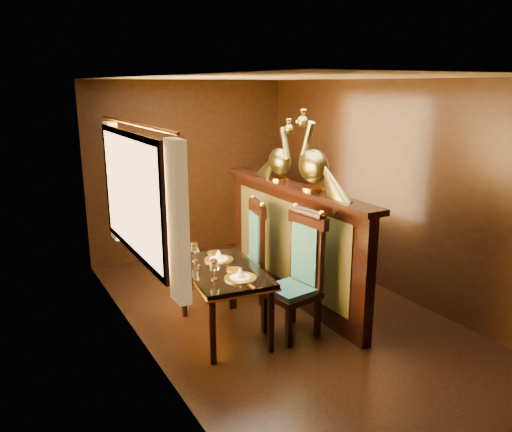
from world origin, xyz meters
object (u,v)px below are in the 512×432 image
object	(u,v)px
chair_left	(301,269)
peacock_left	(314,151)
peacock_right	(280,150)
dining_table	(224,275)
chair_right	(251,248)

from	to	relation	value
chair_left	peacock_left	distance (m)	1.21
peacock_left	peacock_right	bearing A→B (deg)	90.00
dining_table	chair_right	size ratio (longest dim) A/B	1.04
peacock_left	chair_left	bearing A→B (deg)	-137.22
chair_left	peacock_left	xyz separation A→B (m)	(0.36, 0.33, 1.10)
peacock_left	peacock_right	size ratio (longest dim) A/B	1.16
chair_left	peacock_left	world-z (taller)	peacock_left
chair_left	peacock_right	xyz separation A→B (m)	(0.36, 0.98, 1.05)
dining_table	chair_left	distance (m)	0.77
chair_left	chair_right	xyz separation A→B (m)	(-0.05, 0.92, -0.05)
chair_right	peacock_left	world-z (taller)	peacock_left
chair_left	peacock_right	size ratio (longest dim) A/B	1.80
dining_table	peacock_right	xyz separation A→B (m)	(1.05, 0.64, 1.10)
peacock_left	peacock_right	xyz separation A→B (m)	(0.00, 0.65, -0.06)
chair_left	peacock_right	bearing A→B (deg)	62.75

